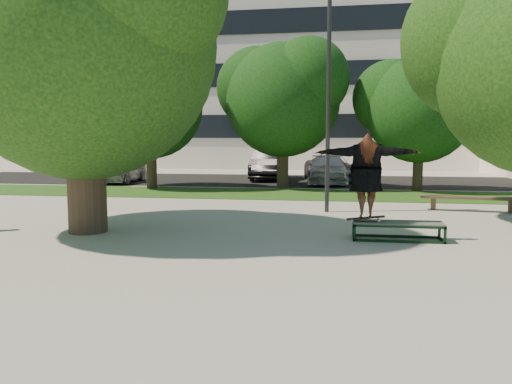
% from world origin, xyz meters
% --- Properties ---
extents(ground, '(120.00, 120.00, 0.00)m').
position_xyz_m(ground, '(0.00, 0.00, 0.00)').
color(ground, '#ABA79D').
rests_on(ground, ground).
extents(grass_strip, '(30.00, 4.00, 0.02)m').
position_xyz_m(grass_strip, '(1.00, 9.50, 0.01)').
color(grass_strip, '#204513').
rests_on(grass_strip, ground).
extents(asphalt_strip, '(40.00, 8.00, 0.01)m').
position_xyz_m(asphalt_strip, '(0.00, 16.00, 0.01)').
color(asphalt_strip, black).
rests_on(asphalt_strip, ground).
extents(tree_left, '(6.96, 5.95, 7.12)m').
position_xyz_m(tree_left, '(-4.29, 1.09, 4.42)').
color(tree_left, '#38281E').
rests_on(tree_left, ground).
extents(bg_tree_left, '(5.28, 4.51, 5.77)m').
position_xyz_m(bg_tree_left, '(-6.57, 11.07, 3.73)').
color(bg_tree_left, '#38281E').
rests_on(bg_tree_left, ground).
extents(bg_tree_mid, '(5.76, 4.92, 6.24)m').
position_xyz_m(bg_tree_mid, '(-1.08, 12.08, 4.02)').
color(bg_tree_mid, '#38281E').
rests_on(bg_tree_mid, ground).
extents(bg_tree_right, '(5.04, 4.31, 5.43)m').
position_xyz_m(bg_tree_right, '(4.43, 11.57, 3.49)').
color(bg_tree_right, '#38281E').
rests_on(bg_tree_right, ground).
extents(lamppost, '(0.25, 0.15, 6.11)m').
position_xyz_m(lamppost, '(1.00, 5.00, 3.15)').
color(lamppost, '#2D2D30').
rests_on(lamppost, ground).
extents(office_building, '(30.00, 14.12, 16.00)m').
position_xyz_m(office_building, '(-2.00, 31.98, 8.00)').
color(office_building, beige).
rests_on(office_building, ground).
extents(grind_box, '(1.80, 0.60, 0.38)m').
position_xyz_m(grind_box, '(2.50, 1.15, 0.19)').
color(grind_box, black).
rests_on(grind_box, ground).
extents(skater_rig, '(2.14, 0.69, 1.80)m').
position_xyz_m(skater_rig, '(1.85, 1.15, 1.31)').
color(skater_rig, white).
rests_on(skater_rig, grind_box).
extents(bench, '(2.84, 0.74, 0.43)m').
position_xyz_m(bench, '(5.11, 5.75, 0.36)').
color(bench, brown).
rests_on(bench, ground).
extents(car_silver_a, '(1.86, 4.03, 1.34)m').
position_xyz_m(car_silver_a, '(-9.00, 13.50, 0.67)').
color(car_silver_a, '#A6A6AA').
rests_on(car_silver_a, asphalt_strip).
extents(car_dark, '(1.92, 4.91, 1.59)m').
position_xyz_m(car_dark, '(-2.16, 16.50, 0.80)').
color(car_dark, black).
rests_on(car_dark, asphalt_strip).
extents(car_grey, '(2.96, 4.98, 1.30)m').
position_xyz_m(car_grey, '(0.98, 15.99, 0.65)').
color(car_grey, '#5D5D62').
rests_on(car_grey, asphalt_strip).
extents(car_silver_b, '(1.95, 4.60, 1.32)m').
position_xyz_m(car_silver_b, '(0.88, 14.56, 0.66)').
color(car_silver_b, silver).
rests_on(car_silver_b, asphalt_strip).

